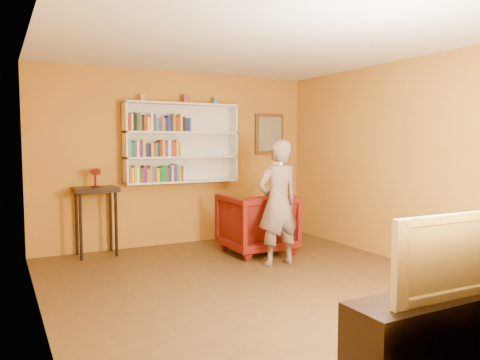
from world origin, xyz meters
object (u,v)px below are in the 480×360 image
console_table (96,199)px  armchair (257,223)px  ruby_lustre (95,173)px  person (278,203)px  bookshelf (181,143)px  tv_cabinet (435,330)px  television (438,254)px

console_table → armchair: (2.11, -0.90, -0.37)m
ruby_lustre → person: size_ratio=0.16×
bookshelf → armchair: size_ratio=1.87×
tv_cabinet → ruby_lustre: bearing=108.9°
ruby_lustre → armchair: 2.41m
console_table → tv_cabinet: console_table is taller
armchair → television: (-0.57, -3.60, 0.38)m
person → console_table: bearing=-39.6°
bookshelf → armchair: bearing=-54.1°
person → armchair: bearing=-98.2°
ruby_lustre → person: person is taller
tv_cabinet → television: size_ratio=1.37×
console_table → ruby_lustre: ruby_lustre is taller
person → television: bearing=80.1°
bookshelf → armchair: bookshelf is taller
ruby_lustre → television: bearing=-71.1°
tv_cabinet → armchair: bearing=81.0°
person → ruby_lustre: bearing=-39.6°
ruby_lustre → tv_cabinet: bearing=-71.1°
bookshelf → console_table: bookshelf is taller
bookshelf → tv_cabinet: size_ratio=1.25×
armchair → person: size_ratio=0.59×
ruby_lustre → person: 2.61m
person → tv_cabinet: 2.96m
tv_cabinet → television: television is taller
armchair → person: 0.83m
person → television: (-0.47, -2.87, -0.00)m
console_table → television: 4.76m
ruby_lustre → tv_cabinet: ruby_lustre is taller
armchair → tv_cabinet: armchair is taller
bookshelf → ruby_lustre: 1.41m
ruby_lustre → television: 4.77m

